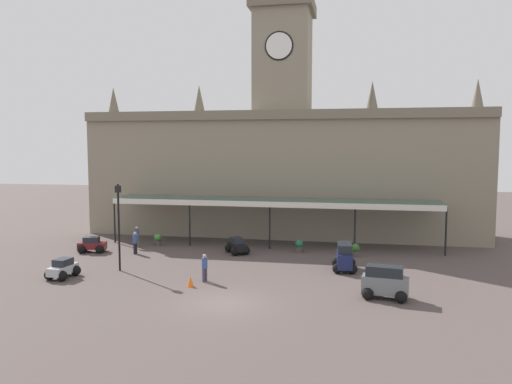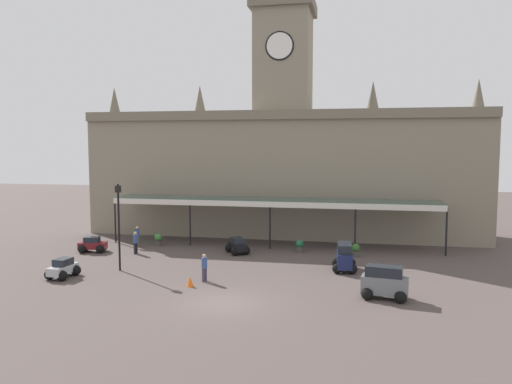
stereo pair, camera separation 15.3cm
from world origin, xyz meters
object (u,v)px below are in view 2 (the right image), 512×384
(pedestrian_near_entrance, at_px, (136,242))
(car_grey_van, at_px, (385,284))
(car_black_sedan, at_px, (237,247))
(traffic_cone, at_px, (190,281))
(planter_by_canopy, at_px, (299,246))
(car_maroon_sedan, at_px, (93,246))
(planter_forecourt_centre, at_px, (356,250))
(car_silver_sedan, at_px, (63,269))
(planter_near_kerb, at_px, (158,239))
(pedestrian_beside_cars, at_px, (204,267))
(car_navy_van, at_px, (344,258))
(pedestrian_crossing_forecourt, at_px, (137,236))
(victorian_lamppost, at_px, (119,218))

(pedestrian_near_entrance, bearing_deg, car_grey_van, -23.77)
(car_black_sedan, bearing_deg, traffic_cone, -93.56)
(planter_by_canopy, bearing_deg, car_grey_van, -61.87)
(car_maroon_sedan, distance_m, planter_forecourt_centre, 19.84)
(car_silver_sedan, xyz_separation_m, planter_near_kerb, (1.85, 10.62, -0.01))
(pedestrian_beside_cars, height_order, traffic_cone, pedestrian_beside_cars)
(car_navy_van, bearing_deg, traffic_cone, -147.06)
(car_black_sedan, bearing_deg, planter_forecourt_centre, 3.86)
(car_silver_sedan, xyz_separation_m, planter_by_canopy, (13.46, 10.15, -0.01))
(traffic_cone, bearing_deg, car_navy_van, 32.94)
(car_black_sedan, height_order, planter_forecourt_centre, car_black_sedan)
(car_black_sedan, bearing_deg, car_grey_van, -42.65)
(pedestrian_crossing_forecourt, xyz_separation_m, planter_by_canopy, (12.98, 0.47, -0.42))
(car_maroon_sedan, height_order, pedestrian_crossing_forecourt, pedestrian_crossing_forecourt)
(planter_by_canopy, xyz_separation_m, planter_forecourt_centre, (4.20, -0.65, 0.00))
(pedestrian_beside_cars, bearing_deg, pedestrian_crossing_forecourt, 133.35)
(pedestrian_near_entrance, height_order, planter_by_canopy, pedestrian_near_entrance)
(car_black_sedan, xyz_separation_m, car_grey_van, (10.28, -9.47, 0.30))
(car_maroon_sedan, relative_size, traffic_cone, 3.68)
(planter_forecourt_centre, bearing_deg, pedestrian_crossing_forecourt, 179.39)
(pedestrian_beside_cars, height_order, victorian_lamppost, victorian_lamppost)
(pedestrian_crossing_forecourt, xyz_separation_m, victorian_lamppost, (2.15, -7.37, 2.56))
(car_black_sedan, bearing_deg, planter_by_canopy, 15.26)
(pedestrian_beside_cars, distance_m, planter_near_kerb, 12.01)
(pedestrian_crossing_forecourt, distance_m, planter_near_kerb, 1.72)
(pedestrian_beside_cars, bearing_deg, car_silver_sedan, -174.50)
(car_maroon_sedan, bearing_deg, planter_by_canopy, 10.92)
(pedestrian_beside_cars, bearing_deg, victorian_lamppost, 166.67)
(car_maroon_sedan, relative_size, car_navy_van, 0.89)
(car_grey_van, distance_m, car_maroon_sedan, 22.58)
(victorian_lamppost, height_order, planter_by_canopy, victorian_lamppost)
(planter_near_kerb, bearing_deg, car_black_sedan, -13.67)
(car_navy_van, height_order, traffic_cone, car_navy_van)
(car_black_sedan, distance_m, planter_forecourt_centre, 8.78)
(planter_by_canopy, height_order, planter_near_kerb, same)
(car_black_sedan, xyz_separation_m, planter_near_kerb, (-7.06, 1.72, -0.01))
(car_black_sedan, xyz_separation_m, car_maroon_sedan, (-10.94, -1.75, 0.00))
(car_grey_van, relative_size, car_silver_sedan, 1.19)
(pedestrian_crossing_forecourt, height_order, victorian_lamppost, victorian_lamppost)
(car_grey_van, xyz_separation_m, traffic_cone, (-10.85, 0.20, -0.51))
(pedestrian_near_entrance, distance_m, traffic_cone, 10.28)
(traffic_cone, bearing_deg, planter_near_kerb, 120.54)
(car_navy_van, height_order, victorian_lamppost, victorian_lamppost)
(car_grey_van, bearing_deg, planter_near_kerb, 147.17)
(car_grey_van, bearing_deg, car_silver_sedan, 178.32)
(car_silver_sedan, height_order, pedestrian_near_entrance, pedestrian_near_entrance)
(pedestrian_crossing_forecourt, distance_m, victorian_lamppost, 8.09)
(car_maroon_sedan, relative_size, planter_by_canopy, 2.29)
(victorian_lamppost, relative_size, planter_by_canopy, 5.92)
(pedestrian_crossing_forecourt, relative_size, victorian_lamppost, 0.29)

